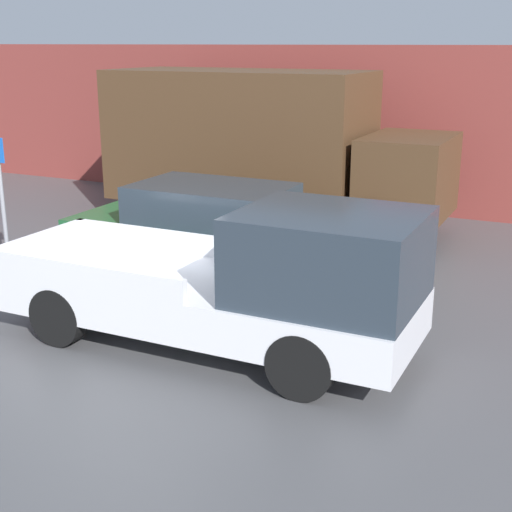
{
  "coord_description": "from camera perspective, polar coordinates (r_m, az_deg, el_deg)",
  "views": [
    {
      "loc": [
        5.9,
        -7.53,
        3.88
      ],
      "look_at": [
        1.74,
        1.14,
        0.99
      ],
      "focal_mm": 50.0,
      "sensor_mm": 36.0,
      "label": 1
    }
  ],
  "objects": [
    {
      "name": "pickup_truck",
      "position": [
        9.06,
        -0.84,
        -2.24
      ],
      "size": [
        5.6,
        1.97,
        1.98
      ],
      "color": "silver",
      "rests_on": "ground"
    },
    {
      "name": "parking_sign",
      "position": [
        12.36,
        -19.65,
        4.28
      ],
      "size": [
        0.3,
        0.07,
        2.53
      ],
      "color": "gray",
      "rests_on": "ground"
    },
    {
      "name": "car",
      "position": [
        12.34,
        -3.88,
        2.23
      ],
      "size": [
        4.79,
        1.98,
        1.57
      ],
      "color": "#1E592D",
      "rests_on": "ground"
    },
    {
      "name": "delivery_truck",
      "position": [
        15.68,
        0.43,
        9.04
      ],
      "size": [
        7.42,
        2.53,
        3.31
      ],
      "color": "#4C331E",
      "rests_on": "ground"
    },
    {
      "name": "ground_plane",
      "position": [
        10.32,
        -11.58,
        -5.72
      ],
      "size": [
        60.0,
        60.0,
        0.0
      ],
      "primitive_type": "plane",
      "color": "#4C4C4F"
    },
    {
      "name": "building_wall",
      "position": [
        17.59,
        5.96,
        10.22
      ],
      "size": [
        28.0,
        0.15,
        3.83
      ],
      "color": "brown",
      "rests_on": "ground"
    }
  ]
}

